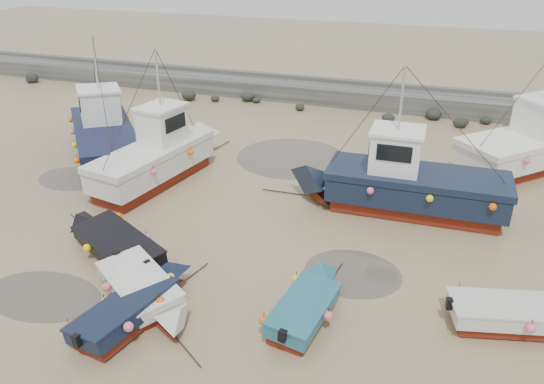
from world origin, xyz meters
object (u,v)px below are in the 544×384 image
Objects in this scene: dinghy_3 at (533,314)px; cabin_boat_0 at (103,134)px; dinghy_5 at (145,290)px; cabin_boat_3 at (531,144)px; dinghy_1 at (136,305)px; cabin_boat_1 at (161,153)px; cabin_boat_2 at (402,182)px; person at (104,188)px; dinghy_4 at (114,241)px; dinghy_2 at (307,302)px.

dinghy_3 is 21.81m from cabin_boat_0.
cabin_boat_3 is (12.64, 16.00, 0.79)m from dinghy_5.
dinghy_1 is at bearing -91.83° from cabin_boat_0.
cabin_boat_1 is 0.93× the size of cabin_boat_2.
dinghy_1 is at bearing 96.04° from person.
cabin_boat_0 is 5.99× the size of person.
cabin_boat_2 is at bearing 13.10° from cabin_boat_1.
cabin_boat_3 is at bearing -41.38° from cabin_boat_2.
dinghy_1 reaches higher than person.
dinghy_4 reaches higher than person.
cabin_boat_0 is at bearing -121.04° from cabin_boat_3.
cabin_boat_2 reaches higher than dinghy_1.
dinghy_5 is 9.58m from person.
dinghy_4 is (-2.83, 3.06, -0.01)m from dinghy_1.
cabin_boat_0 is 1.17× the size of cabin_boat_3.
dinghy_2 is 0.55× the size of cabin_boat_0.
dinghy_5 is 9.85m from cabin_boat_1.
dinghy_1 is at bearing -152.15° from dinghy_2.
dinghy_3 is 13.34m from cabin_boat_3.
cabin_boat_0 is 0.89× the size of cabin_boat_2.
dinghy_5 is 0.52× the size of cabin_boat_1.
dinghy_5 is at bearing 141.83° from cabin_boat_2.
dinghy_1 and dinghy_5 have the same top height.
cabin_boat_2 reaches higher than dinghy_3.
dinghy_5 is 0.54× the size of cabin_boat_0.
cabin_boat_0 is 4.65m from cabin_boat_1.
dinghy_4 is at bearing -95.64° from dinghy_5.
dinghy_3 is (6.58, 1.67, -0.03)m from dinghy_2.
cabin_boat_1 is at bearing -59.94° from cabin_boat_0.
dinghy_1 and dinghy_4 have the same top height.
cabin_boat_0 is at bearing -105.10° from dinghy_5.
cabin_boat_1 is 11.34m from cabin_boat_2.
cabin_boat_1 is (-9.45, 7.76, 0.78)m from dinghy_2.
dinghy_3 is 0.60× the size of cabin_boat_2.
dinghy_4 is 1.19× the size of dinghy_5.
cabin_boat_1 reaches higher than dinghy_1.
person is at bearing 143.07° from dinghy_1.
dinghy_1 is 0.78m from dinghy_5.
dinghy_2 and dinghy_3 have the same top height.
cabin_boat_1 is at bearing -112.86° from cabin_boat_3.
dinghy_5 is (-0.14, 0.77, -0.00)m from dinghy_1.
dinghy_2 is 0.52× the size of cabin_boat_1.
person is at bearing -102.37° from dinghy_5.
dinghy_2 is 12.25m from cabin_boat_1.
dinghy_4 is at bearing 145.32° from dinghy_1.
cabin_boat_2 is 13.74m from person.
dinghy_4 is at bearing 124.65° from cabin_boat_2.
dinghy_5 is (-5.11, -1.05, -0.01)m from dinghy_2.
cabin_boat_1 is (-16.03, 6.09, 0.81)m from dinghy_3.
dinghy_5 is at bearing -53.10° from cabin_boat_1.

